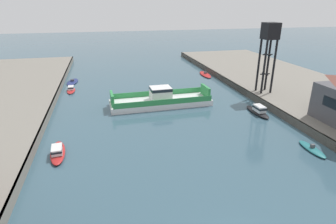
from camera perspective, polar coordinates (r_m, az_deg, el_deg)
chain_ferry at (r=56.44m, az=-1.51°, el=2.52°), size 20.48×6.73×3.79m
moored_boat_near_left at (r=44.45m, az=27.42°, el=-6.74°), size 1.67×5.33×0.96m
moored_boat_mid_left at (r=54.84m, az=18.00°, el=0.31°), size 2.20×7.06×1.72m
moored_boat_mid_right at (r=41.17m, az=-21.71°, el=-7.55°), size 2.51×7.03×1.41m
moored_boat_far_left at (r=69.79m, az=-19.26°, el=4.41°), size 1.85×5.50×1.14m
moored_boat_far_right at (r=81.62m, az=7.65°, el=7.65°), size 2.85×8.31×0.98m
moored_boat_upstream_a at (r=77.40m, az=-18.99°, el=5.86°), size 3.37×7.41×0.85m
crane_tower at (r=62.07m, az=20.08°, el=13.69°), size 2.87×2.87×14.37m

